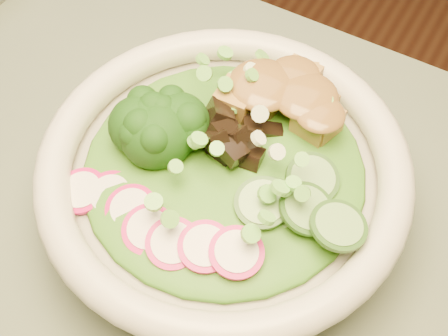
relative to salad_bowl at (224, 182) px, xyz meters
The scene contains 9 objects.
salad_bowl is the anchor object (origin of this frame).
lettuce_bed 0.02m from the salad_bowl, ahead, with size 0.23×0.23×0.03m, color #1A5A13.
broccoli_florets 0.08m from the salad_bowl, behind, with size 0.09×0.08×0.05m, color black, non-canonical shape.
radish_slices 0.08m from the salad_bowl, 96.02° to the right, with size 0.13×0.05×0.02m, color #B80E58, non-canonical shape.
cucumber_slices 0.08m from the salad_bowl, ahead, with size 0.08×0.08×0.04m, color #77AA5E, non-canonical shape.
mushroom_heap 0.04m from the salad_bowl, 81.43° to the left, with size 0.08×0.08×0.05m, color black, non-canonical shape.
tofu_cubes 0.08m from the salad_bowl, 79.94° to the left, with size 0.10×0.07×0.04m, color olive, non-canonical shape.
peanut_sauce 0.09m from the salad_bowl, 79.94° to the left, with size 0.08×0.06×0.02m, color brown.
scallion_garnish 0.05m from the salad_bowl, behind, with size 0.22×0.22×0.03m, color #67BC42, non-canonical shape.
Camera 1 is at (0.22, -0.11, 1.24)m, focal length 50.00 mm.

